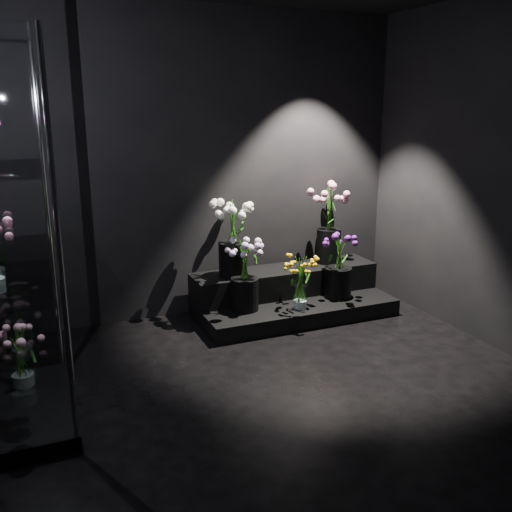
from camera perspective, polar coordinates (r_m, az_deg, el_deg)
floor at (r=3.94m, az=3.47°, el=-15.00°), size 4.00×4.00×0.00m
wall_back at (r=5.30m, az=-5.99°, el=8.88°), size 4.00×0.00×4.00m
display_riser at (r=5.52m, az=3.38°, el=-3.91°), size 1.84×0.82×0.41m
display_case at (r=3.69m, az=-24.25°, el=1.28°), size 0.64×1.07×2.35m
bouquet_orange_bells at (r=5.15m, az=4.50°, el=-2.52°), size 0.35×0.35×0.50m
bouquet_lilac at (r=5.07m, az=-1.15°, el=-1.47°), size 0.38×0.38×0.64m
bouquet_purple at (r=5.46m, az=8.28°, el=-0.64°), size 0.37×0.37×0.64m
bouquet_cream_roses at (r=5.20m, az=-2.35°, el=2.36°), size 0.50×0.50×0.71m
bouquet_pink_roses at (r=5.68m, az=7.35°, el=3.73°), size 0.40×0.40×0.77m
bouquet_case_base_pink at (r=4.19m, az=-22.49°, el=-9.10°), size 0.37×0.37×0.43m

